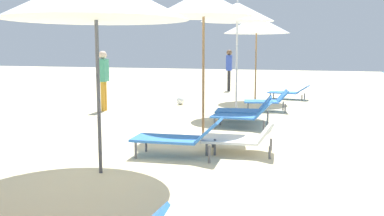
{
  "coord_description": "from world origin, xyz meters",
  "views": [
    {
      "loc": [
        1.86,
        4.25,
        1.7
      ],
      "look_at": [
        -0.19,
        10.28,
        0.82
      ],
      "focal_mm": 40.02,
      "sensor_mm": 36.0,
      "label": 1
    }
  ],
  "objects_px": {
    "lounger_sixth_inland": "(246,109)",
    "lounger_farthest_shoreside": "(289,92)",
    "umbrella_fifth": "(204,4)",
    "person_walking_mid": "(103,75)",
    "lounger_fourth_shoreside": "(179,137)",
    "lounger_fifth_inland": "(242,137)",
    "beach_ball": "(180,101)",
    "lounger_sixth_shoreside": "(267,100)",
    "umbrella_sixth": "(237,12)",
    "person_walking_near": "(229,66)",
    "lounger_fifth_shoreside": "(243,115)",
    "umbrella_farthest": "(257,25)"
  },
  "relations": [
    {
      "from": "umbrella_sixth",
      "to": "person_walking_mid",
      "type": "bearing_deg",
      "value": -174.61
    },
    {
      "from": "lounger_fifth_inland",
      "to": "beach_ball",
      "type": "height_order",
      "value": "lounger_fifth_inland"
    },
    {
      "from": "lounger_fifth_inland",
      "to": "lounger_farthest_shoreside",
      "type": "xyz_separation_m",
      "value": [
        -0.11,
        8.1,
        -0.01
      ]
    },
    {
      "from": "lounger_sixth_inland",
      "to": "lounger_farthest_shoreside",
      "type": "xyz_separation_m",
      "value": [
        0.45,
        5.11,
        -0.05
      ]
    },
    {
      "from": "lounger_sixth_inland",
      "to": "lounger_sixth_shoreside",
      "type": "bearing_deg",
      "value": -104.02
    },
    {
      "from": "umbrella_fifth",
      "to": "beach_ball",
      "type": "xyz_separation_m",
      "value": [
        -2.07,
        4.27,
        -2.44
      ]
    },
    {
      "from": "umbrella_sixth",
      "to": "person_walking_mid",
      "type": "height_order",
      "value": "umbrella_sixth"
    },
    {
      "from": "umbrella_fifth",
      "to": "lounger_fifth_inland",
      "type": "relative_size",
      "value": 2.33
    },
    {
      "from": "umbrella_fifth",
      "to": "lounger_sixth_shoreside",
      "type": "height_order",
      "value": "umbrella_fifth"
    },
    {
      "from": "lounger_fourth_shoreside",
      "to": "umbrella_sixth",
      "type": "height_order",
      "value": "umbrella_sixth"
    },
    {
      "from": "person_walking_near",
      "to": "lounger_sixth_shoreside",
      "type": "bearing_deg",
      "value": 107.04
    },
    {
      "from": "lounger_fourth_shoreside",
      "to": "lounger_farthest_shoreside",
      "type": "distance_m",
      "value": 8.72
    },
    {
      "from": "lounger_fifth_inland",
      "to": "lounger_sixth_inland",
      "type": "xyz_separation_m",
      "value": [
        -0.56,
        2.99,
        0.04
      ]
    },
    {
      "from": "umbrella_farthest",
      "to": "lounger_farthest_shoreside",
      "type": "relative_size",
      "value": 2.03
    },
    {
      "from": "umbrella_fifth",
      "to": "lounger_farthest_shoreside",
      "type": "height_order",
      "value": "umbrella_fifth"
    },
    {
      "from": "lounger_fifth_inland",
      "to": "beach_ball",
      "type": "relative_size",
      "value": 4.9
    },
    {
      "from": "umbrella_fifth",
      "to": "lounger_sixth_inland",
      "type": "bearing_deg",
      "value": 74.13
    },
    {
      "from": "lounger_fourth_shoreside",
      "to": "lounger_fifth_inland",
      "type": "distance_m",
      "value": 1.06
    },
    {
      "from": "umbrella_sixth",
      "to": "person_walking_near",
      "type": "bearing_deg",
      "value": 105.51
    },
    {
      "from": "lounger_sixth_inland",
      "to": "person_walking_mid",
      "type": "height_order",
      "value": "person_walking_mid"
    },
    {
      "from": "umbrella_farthest",
      "to": "beach_ball",
      "type": "bearing_deg",
      "value": -140.9
    },
    {
      "from": "lounger_fourth_shoreside",
      "to": "lounger_fifth_inland",
      "type": "bearing_deg",
      "value": -152.37
    },
    {
      "from": "umbrella_fifth",
      "to": "person_walking_near",
      "type": "height_order",
      "value": "umbrella_fifth"
    },
    {
      "from": "lounger_fifth_inland",
      "to": "person_walking_near",
      "type": "height_order",
      "value": "person_walking_near"
    },
    {
      "from": "umbrella_sixth",
      "to": "lounger_sixth_inland",
      "type": "distance_m",
      "value": 2.54
    },
    {
      "from": "lounger_fifth_inland",
      "to": "lounger_sixth_inland",
      "type": "bearing_deg",
      "value": -85.99
    },
    {
      "from": "lounger_fifth_inland",
      "to": "person_walking_near",
      "type": "xyz_separation_m",
      "value": [
        -2.8,
        10.42,
        0.75
      ]
    },
    {
      "from": "person_walking_near",
      "to": "lounger_fifth_inland",
      "type": "bearing_deg",
      "value": 97.94
    },
    {
      "from": "lounger_fifth_shoreside",
      "to": "person_walking_mid",
      "type": "relative_size",
      "value": 0.77
    },
    {
      "from": "lounger_fifth_shoreside",
      "to": "lounger_sixth_inland",
      "type": "distance_m",
      "value": 0.78
    },
    {
      "from": "umbrella_fifth",
      "to": "umbrella_farthest",
      "type": "distance_m",
      "value": 5.92
    },
    {
      "from": "lounger_fifth_shoreside",
      "to": "person_walking_near",
      "type": "distance_m",
      "value": 8.56
    },
    {
      "from": "lounger_fifth_shoreside",
      "to": "lounger_sixth_shoreside",
      "type": "bearing_deg",
      "value": -91.67
    },
    {
      "from": "person_walking_mid",
      "to": "lounger_farthest_shoreside",
      "type": "bearing_deg",
      "value": 33.72
    },
    {
      "from": "lounger_sixth_shoreside",
      "to": "lounger_farthest_shoreside",
      "type": "bearing_deg",
      "value": -107.17
    },
    {
      "from": "lounger_sixth_shoreside",
      "to": "person_walking_near",
      "type": "distance_m",
      "value": 6.02
    },
    {
      "from": "umbrella_sixth",
      "to": "lounger_farthest_shoreside",
      "type": "relative_size",
      "value": 2.1
    },
    {
      "from": "person_walking_near",
      "to": "person_walking_mid",
      "type": "height_order",
      "value": "person_walking_near"
    },
    {
      "from": "lounger_fifth_inland",
      "to": "lounger_sixth_shoreside",
      "type": "distance_m",
      "value": 4.98
    },
    {
      "from": "umbrella_farthest",
      "to": "lounger_fourth_shoreside",
      "type": "bearing_deg",
      "value": -88.41
    },
    {
      "from": "lounger_fifth_shoreside",
      "to": "umbrella_fifth",
      "type": "bearing_deg",
      "value": 58.61
    },
    {
      "from": "lounger_fourth_shoreside",
      "to": "lounger_fifth_inland",
      "type": "relative_size",
      "value": 1.17
    },
    {
      "from": "lounger_sixth_inland",
      "to": "person_walking_near",
      "type": "distance_m",
      "value": 7.79
    },
    {
      "from": "person_walking_near",
      "to": "lounger_fifth_shoreside",
      "type": "bearing_deg",
      "value": 98.87
    },
    {
      "from": "lounger_fourth_shoreside",
      "to": "umbrella_farthest",
      "type": "relative_size",
      "value": 0.51
    },
    {
      "from": "lounger_fourth_shoreside",
      "to": "lounger_sixth_shoreside",
      "type": "bearing_deg",
      "value": -101.25
    },
    {
      "from": "beach_ball",
      "to": "umbrella_sixth",
      "type": "bearing_deg",
      "value": -36.76
    },
    {
      "from": "umbrella_sixth",
      "to": "beach_ball",
      "type": "xyz_separation_m",
      "value": [
        -2.12,
        1.59,
        -2.5
      ]
    },
    {
      "from": "lounger_sixth_inland",
      "to": "beach_ball",
      "type": "distance_m",
      "value": 3.61
    },
    {
      "from": "lounger_fourth_shoreside",
      "to": "umbrella_fifth",
      "type": "distance_m",
      "value": 2.9
    }
  ]
}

